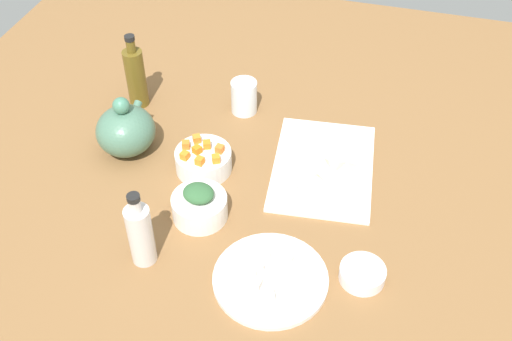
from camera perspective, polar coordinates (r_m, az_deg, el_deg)
name	(u,v)px	position (r cm, az deg, el deg)	size (l,w,h in cm)	color
tabletop	(256,190)	(145.76, 0.00, -1.86)	(190.00, 190.00, 3.00)	brown
cutting_board	(323,167)	(149.53, 6.23, 0.32)	(33.38, 23.68, 1.00)	white
plate_tofu	(270,279)	(126.33, 1.35, -10.03)	(23.56, 23.56, 1.20)	white
bowl_greens	(200,207)	(136.58, -5.25, -3.41)	(12.34, 12.34, 5.71)	white
bowl_carrots	(204,161)	(147.65, -4.89, 0.92)	(13.51, 13.51, 5.40)	white
bowl_small_side	(362,274)	(127.77, 9.84, -9.42)	(9.42, 9.42, 3.01)	white
teapot	(126,130)	(153.59, -11.99, 3.70)	(16.36, 14.42, 15.73)	#49735C
bottle_0	(140,234)	(126.49, -10.68, -5.77)	(5.24, 5.24, 18.78)	silver
bottle_1	(136,76)	(166.88, -11.10, 8.56)	(5.24, 5.24, 21.04)	brown
drinking_glass_0	(244,97)	(163.72, -1.12, 6.85)	(6.91, 6.91, 9.11)	white
carrot_cube_0	(197,139)	(148.28, -5.52, 2.95)	(1.80, 1.80, 1.80)	orange
carrot_cube_1	(200,161)	(142.29, -5.25, 0.89)	(1.80, 1.80, 1.80)	orange
carrot_cube_2	(185,156)	(144.03, -6.63, 1.39)	(1.80, 1.80, 1.80)	orange
carrot_cube_3	(207,144)	(146.48, -4.58, 2.42)	(1.80, 1.80, 1.80)	orange
carrot_cube_4	(217,157)	(142.87, -3.68, 1.22)	(1.80, 1.80, 1.80)	orange
carrot_cube_5	(197,150)	(145.27, -5.49, 1.93)	(1.80, 1.80, 1.80)	orange
carrot_cube_6	(186,145)	(146.89, -6.53, 2.39)	(1.80, 1.80, 1.80)	orange
carrot_cube_7	(220,149)	(145.09, -3.39, 2.02)	(1.80, 1.80, 1.80)	orange
chopped_greens_mound	(198,193)	(133.41, -5.37, -2.11)	(6.93, 6.20, 3.12)	#315F35
tofu_cube_0	(279,274)	(125.01, 2.11, -9.57)	(2.20, 2.20, 2.20)	white
tofu_cube_1	(255,284)	(123.44, -0.05, -10.50)	(2.20, 2.20, 2.20)	white
tofu_cube_2	(256,268)	(125.81, 0.04, -9.04)	(2.20, 2.20, 2.20)	#F4DED0
tofu_cube_3	(286,261)	(127.09, 2.80, -8.37)	(2.20, 2.20, 2.20)	white
tofu_cube_4	(263,254)	(128.05, 0.69, -7.76)	(2.20, 2.20, 2.20)	white
tofu_cube_5	(268,295)	(121.94, 1.15, -11.49)	(2.20, 2.20, 2.20)	silver
dumpling_0	(347,166)	(147.46, 8.43, 0.38)	(5.73, 5.01, 3.04)	beige
dumpling_1	(316,179)	(144.19, 5.60, -0.76)	(4.22, 3.70, 2.12)	beige
dumpling_2	(323,162)	(147.82, 6.22, 0.76)	(4.24, 3.76, 2.99)	beige
dumpling_3	(296,190)	(141.08, 3.72, -1.86)	(4.83, 4.67, 2.05)	beige
dumpling_4	(296,166)	(146.35, 3.76, 0.46)	(4.68, 4.08, 3.10)	beige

